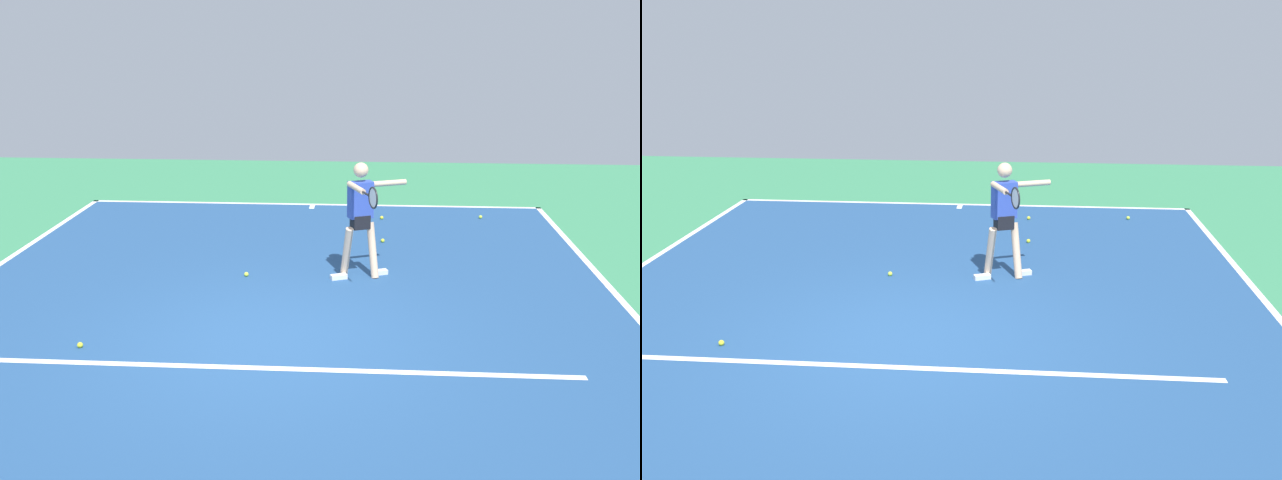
{
  "view_description": "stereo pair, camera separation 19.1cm",
  "coord_description": "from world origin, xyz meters",
  "views": [
    {
      "loc": [
        -1.08,
        7.69,
        3.6
      ],
      "look_at": [
        -0.5,
        -1.14,
        0.9
      ],
      "focal_mm": 40.51,
      "sensor_mm": 36.0,
      "label": 1
    },
    {
      "loc": [
        -1.27,
        7.68,
        3.6
      ],
      "look_at": [
        -0.5,
        -1.14,
        0.9
      ],
      "focal_mm": 40.51,
      "sensor_mm": 36.0,
      "label": 2
    }
  ],
  "objects": [
    {
      "name": "ground_plane",
      "position": [
        0.0,
        0.0,
        0.0
      ],
      "size": [
        22.55,
        22.55,
        0.0
      ],
      "primitive_type": "plane",
      "color": "#388456"
    },
    {
      "name": "court_surface",
      "position": [
        0.0,
        0.0,
        0.0
      ],
      "size": [
        9.16,
        13.21,
        0.0
      ],
      "primitive_type": "cube",
      "color": "navy",
      "rests_on": "ground_plane"
    },
    {
      "name": "court_line_baseline_near",
      "position": [
        0.0,
        -6.55,
        0.0
      ],
      "size": [
        9.16,
        0.1,
        0.01
      ],
      "primitive_type": "cube",
      "color": "white",
      "rests_on": "ground_plane"
    },
    {
      "name": "court_line_service",
      "position": [
        0.0,
        0.7,
        0.0
      ],
      "size": [
        6.87,
        0.1,
        0.01
      ],
      "primitive_type": "cube",
      "color": "white",
      "rests_on": "ground_plane"
    },
    {
      "name": "court_line_centre_mark",
      "position": [
        0.0,
        -6.35,
        0.0
      ],
      "size": [
        0.1,
        0.3,
        0.01
      ],
      "primitive_type": "cube",
      "color": "white",
      "rests_on": "ground_plane"
    },
    {
      "name": "tennis_player",
      "position": [
        -1.02,
        -2.24,
        0.97
      ],
      "size": [
        1.08,
        1.31,
        1.71
      ],
      "rotation": [
        0.0,
        0.0,
        0.38
      ],
      "color": "beige",
      "rests_on": "ground_plane"
    },
    {
      "name": "tennis_ball_near_service_line",
      "position": [
        -1.39,
        -5.49,
        0.03
      ],
      "size": [
        0.07,
        0.07,
        0.07
      ],
      "primitive_type": "sphere",
      "color": "yellow",
      "rests_on": "ground_plane"
    },
    {
      "name": "tennis_ball_near_player",
      "position": [
        -1.38,
        -4.01,
        0.03
      ],
      "size": [
        0.07,
        0.07,
        0.07
      ],
      "primitive_type": "sphere",
      "color": "#CCE033",
      "rests_on": "ground_plane"
    },
    {
      "name": "tennis_ball_by_sideline",
      "position": [
        -3.25,
        -5.67,
        0.03
      ],
      "size": [
        0.07,
        0.07,
        0.07
      ],
      "primitive_type": "sphere",
      "color": "#C6E53D",
      "rests_on": "ground_plane"
    },
    {
      "name": "tennis_ball_centre_court",
      "position": [
        2.16,
        0.33,
        0.03
      ],
      "size": [
        0.07,
        0.07,
        0.07
      ],
      "primitive_type": "sphere",
      "color": "yellow",
      "rests_on": "ground_plane"
    },
    {
      "name": "tennis_ball_far_corner",
      "position": [
        0.65,
        -2.18,
        0.03
      ],
      "size": [
        0.07,
        0.07,
        0.07
      ],
      "primitive_type": "sphere",
      "color": "#C6E53D",
      "rests_on": "ground_plane"
    }
  ]
}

